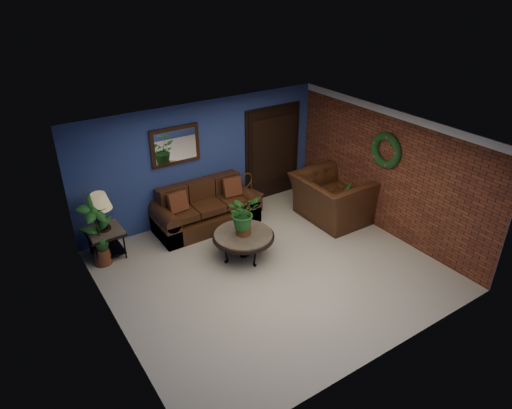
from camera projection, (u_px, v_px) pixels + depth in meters
floor at (271, 270)px, 8.19m from camera, size 5.50×5.50×0.00m
wall_back at (203, 161)px, 9.45m from camera, size 5.50×0.04×2.50m
wall_left at (109, 261)px, 6.27m from camera, size 0.04×5.00×2.50m
wall_right_brick at (387, 172)px, 8.94m from camera, size 0.04×5.00×2.50m
ceiling at (274, 138)px, 7.02m from camera, size 5.50×5.00×0.02m
crown_molding at (394, 114)px, 8.37m from camera, size 0.03×5.00×0.14m
wall_mirror at (175, 146)px, 8.91m from camera, size 1.02×0.06×0.77m
closet_door at (273, 153)px, 10.37m from camera, size 1.44×0.06×2.18m
wreath at (386, 150)px, 8.74m from camera, size 0.16×0.72×0.72m
sofa at (205, 212)px, 9.46m from camera, size 2.12×0.92×0.95m
coffee_table at (243, 236)px, 8.38m from camera, size 1.14×1.14×0.49m
end_table at (105, 236)px, 8.38m from camera, size 0.64×0.64×0.58m
table_lamp at (100, 207)px, 8.10m from camera, size 0.42×0.42×0.70m
side_chair at (250, 190)px, 9.96m from camera, size 0.44×0.44×0.87m
armchair at (332, 198)px, 9.63m from camera, size 1.32×1.51×0.97m
coffee_plant at (243, 213)px, 8.15m from camera, size 0.63×0.55×0.78m
floor_plant at (343, 200)px, 9.66m from camera, size 0.43×0.37×0.83m
tall_plant at (97, 229)px, 8.06m from camera, size 0.61×0.44×1.34m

